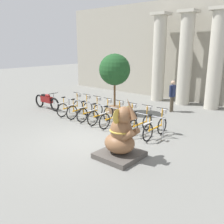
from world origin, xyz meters
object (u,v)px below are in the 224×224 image
Objects in this scene: bicycle_5 at (126,120)px; bicycle_1 at (81,109)px; bicycle_2 at (91,111)px; elephant_statue at (121,138)px; bicycle_6 at (141,123)px; potted_tree at (115,71)px; bicycle_4 at (113,117)px; person_pedestrian at (172,93)px; bicycle_3 at (101,114)px; bicycle_0 at (71,107)px; bicycle_7 at (156,127)px; motorcycle at (47,101)px.

bicycle_1 is at bearing 178.73° from bicycle_5.
bicycle_5 is (2.75, -0.06, 0.00)m from bicycle_1.
bicycle_2 is 0.87× the size of elephant_statue.
bicycle_1 is at bearing -179.55° from bicycle_2.
bicycle_6 is 3.62m from potted_tree.
bicycle_4 is 0.69m from bicycle_5.
bicycle_5 is 3.16m from potted_tree.
bicycle_2 is at bearing -119.26° from person_pedestrian.
bicycle_1 is 4.81m from elephant_statue.
bicycle_1 is at bearing -126.59° from person_pedestrian.
bicycle_5 is at bearing -1.67° from bicycle_3.
bicycle_0 is 0.69m from bicycle_1.
bicycle_7 is (2.75, -0.01, 0.00)m from bicycle_3.
bicycle_5 is 1.00× the size of bicycle_6.
potted_tree reaches higher than bicycle_4.
bicycle_7 is at bearing -0.55° from bicycle_2.
potted_tree reaches higher than bicycle_1.
bicycle_1 reaches higher than motorcycle.
bicycle_3 is 0.69m from bicycle_4.
bicycle_4 is at bearing -178.64° from bicycle_6.
person_pedestrian reaches higher than bicycle_4.
bicycle_2 and bicycle_5 have the same top height.
bicycle_4 is at bearing 134.69° from elephant_statue.
bicycle_1 is at bearing 152.15° from elephant_statue.
bicycle_3 is 2.06m from bicycle_6.
bicycle_4 is 3.11m from elephant_statue.
elephant_statue reaches higher than bicycle_1.
elephant_statue is at bearing -37.76° from bicycle_3.
bicycle_6 is 1.03× the size of person_pedestrian.
person_pedestrian is at bearing 53.41° from bicycle_1.
person_pedestrian is (0.73, 3.80, 0.55)m from bicycle_4.
bicycle_2 is at bearing 179.78° from bicycle_6.
bicycle_4 is at bearing 178.08° from bicycle_5.
bicycle_3 is 1.38m from bicycle_5.
potted_tree is at bearing 128.40° from bicycle_4.
bicycle_3 is at bearing -110.54° from person_pedestrian.
bicycle_0 is at bearing -179.56° from bicycle_2.
bicycle_2 is 2.75m from bicycle_6.
bicycle_6 is at bearing -0.09° from bicycle_1.
bicycle_4 is at bearing -0.68° from bicycle_0.
potted_tree reaches higher than bicycle_5.
bicycle_7 is 4.06m from person_pedestrian.
motorcycle is at bearing -177.27° from bicycle_1.
bicycle_6 is 3.86m from person_pedestrian.
bicycle_4 is 0.87× the size of elephant_statue.
bicycle_1 is 4.72m from person_pedestrian.
bicycle_5 is at bearing 0.64° from motorcycle.
bicycle_2 reaches higher than motorcycle.
bicycle_7 is at bearing 93.04° from elephant_statue.
bicycle_0 and bicycle_6 have the same top height.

